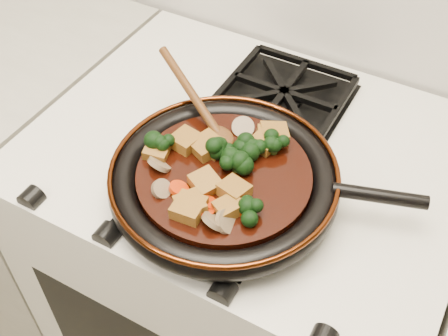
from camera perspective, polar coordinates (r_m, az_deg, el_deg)
The scene contains 33 objects.
stove at distance 1.34m, azimuth 1.99°, elevation -11.59°, with size 0.76×0.60×0.90m, color beige.
burner_grate_front at distance 0.89m, azimuth -1.41°, elevation -2.70°, with size 0.23×0.23×0.03m, color black, non-canonical shape.
burner_grate_back at distance 1.08m, azimuth 6.11°, elevation 7.31°, with size 0.23×0.23×0.03m, color black, non-canonical shape.
skillet at distance 0.87m, azimuth 0.13°, elevation -1.19°, with size 0.48×0.36×0.05m.
braising_sauce at distance 0.87m, azimuth 0.00°, elevation -0.94°, with size 0.27×0.27×0.02m, color black.
tofu_cube_0 at distance 0.90m, azimuth -3.92°, elevation 2.73°, with size 0.04×0.04×0.02m, color brown.
tofu_cube_1 at distance 0.89m, azimuth -1.81°, elevation 2.19°, with size 0.04×0.05×0.02m, color brown.
tofu_cube_2 at distance 0.90m, azimuth 4.25°, elevation 2.64°, with size 0.04×0.04×0.02m, color brown.
tofu_cube_3 at distance 0.91m, azimuth 4.70°, elevation 3.16°, with size 0.04×0.04×0.02m, color brown.
tofu_cube_4 at distance 0.89m, azimuth -6.84°, elevation 1.69°, with size 0.04×0.04×0.02m, color brown.
tofu_cube_5 at distance 0.81m, azimuth -3.57°, elevation -4.14°, with size 0.04×0.04×0.02m, color brown.
tofu_cube_6 at distance 0.84m, azimuth -1.90°, elevation -1.58°, with size 0.04×0.04×0.02m, color brown.
tofu_cube_7 at distance 0.83m, azimuth 1.03°, elevation -2.33°, with size 0.04×0.04×0.02m, color brown.
tofu_cube_8 at distance 0.92m, azimuth 5.11°, elevation 3.43°, with size 0.04×0.04×0.02m, color brown.
tofu_cube_9 at distance 0.81m, azimuth -3.42°, elevation -3.86°, with size 0.04×0.04×0.02m, color brown.
tofu_cube_10 at distance 0.81m, azimuth 0.51°, elevation -4.08°, with size 0.04×0.03×0.02m, color brown.
tofu_cube_11 at distance 0.89m, azimuth -1.51°, elevation 2.22°, with size 0.04×0.04×0.02m, color brown.
broccoli_floret_0 at distance 0.88m, azimuth -0.13°, elevation 1.61°, with size 0.06×0.06×0.05m, color black, non-canonical shape.
broccoli_floret_1 at distance 0.88m, azimuth 2.49°, elevation 1.71°, with size 0.06×0.06×0.05m, color black, non-canonical shape.
broccoli_floret_2 at distance 0.80m, azimuth 2.16°, elevation -4.63°, with size 0.06×0.06×0.05m, color black, non-canonical shape.
broccoli_floret_3 at distance 0.89m, azimuth -6.47°, elevation 2.13°, with size 0.06×0.06×0.05m, color black, non-canonical shape.
broccoli_floret_4 at distance 0.86m, azimuth 1.27°, elevation 0.35°, with size 0.06×0.06×0.06m, color black, non-canonical shape.
broccoli_floret_5 at distance 0.89m, azimuth 5.09°, elevation 2.08°, with size 0.05×0.05×0.06m, color black, non-canonical shape.
carrot_coin_0 at distance 0.81m, azimuth 2.20°, elevation -4.05°, with size 0.03×0.03×0.01m, color #B62805.
carrot_coin_1 at distance 0.81m, azimuth -1.96°, elevation -4.26°, with size 0.03×0.03×0.01m, color #B62805.
carrot_coin_2 at distance 0.82m, azimuth -1.55°, elevation -3.61°, with size 0.03×0.03×0.01m, color #B62805.
carrot_coin_3 at distance 0.84m, azimuth -4.61°, elevation -2.10°, with size 0.03×0.03×0.01m, color #B62805.
mushroom_slice_0 at distance 0.87m, azimuth -6.57°, elevation 0.37°, with size 0.04×0.04×0.01m, color #796246.
mushroom_slice_1 at distance 0.79m, azimuth 0.21°, elevation -5.50°, with size 0.04×0.04×0.01m, color #796246.
mushroom_slice_2 at distance 0.84m, azimuth -6.35°, elevation -2.13°, with size 0.03×0.03×0.01m, color #796246.
mushroom_slice_3 at distance 0.93m, azimuth 1.94°, elevation 4.14°, with size 0.04×0.04×0.01m, color #796246.
mushroom_slice_4 at distance 0.79m, azimuth -1.04°, elevation -5.44°, with size 0.04×0.04×0.01m, color #796246.
wooden_spoon at distance 0.93m, azimuth -2.02°, elevation 5.65°, with size 0.13×0.09×0.20m.
Camera 1 is at (0.30, 1.05, 1.59)m, focal length 45.00 mm.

